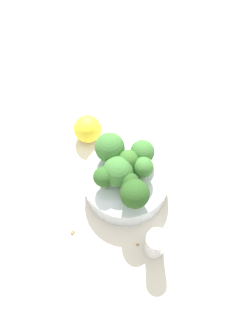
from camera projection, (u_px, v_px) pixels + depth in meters
name	position (u px, v px, depth m)	size (l,w,h in m)	color
ground_plane	(126.00, 187.00, 0.64)	(3.00, 3.00, 0.00)	beige
bowl	(126.00, 182.00, 0.62)	(0.16, 0.16, 0.05)	silver
broccoli_floret_0	(118.00, 172.00, 0.56)	(0.05, 0.05, 0.06)	#7A9E5B
broccoli_floret_1	(110.00, 148.00, 0.58)	(0.05, 0.05, 0.06)	#8EB770
broccoli_floret_2	(135.00, 194.00, 0.54)	(0.05, 0.05, 0.06)	#84AD66
broccoli_floret_3	(143.00, 168.00, 0.57)	(0.04, 0.04, 0.05)	#7A9E5B
broccoli_floret_4	(103.00, 177.00, 0.56)	(0.04, 0.04, 0.05)	#7A9E5B
broccoli_floret_5	(130.00, 183.00, 0.55)	(0.03, 0.03, 0.05)	#8EB770
broccoli_floret_6	(142.00, 152.00, 0.58)	(0.04, 0.04, 0.05)	#7A9E5B
broccoli_floret_7	(127.00, 160.00, 0.57)	(0.04, 0.04, 0.05)	#8EB770
pepper_shaker	(155.00, 244.00, 0.55)	(0.04, 0.04, 0.08)	silver
lemon_wedge	(88.00, 129.00, 0.67)	(0.06, 0.06, 0.06)	yellow
almond_crumb_0	(138.00, 245.00, 0.59)	(0.01, 0.00, 0.01)	olive
almond_crumb_1	(108.00, 139.00, 0.68)	(0.01, 0.00, 0.01)	tan
almond_crumb_2	(73.00, 232.00, 0.59)	(0.01, 0.00, 0.01)	olive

